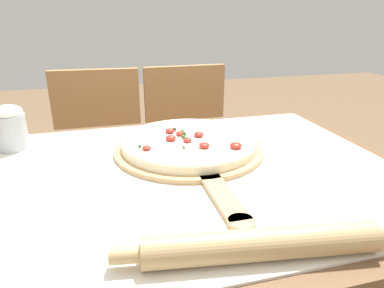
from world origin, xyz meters
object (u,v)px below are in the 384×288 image
at_px(pizza, 189,142).
at_px(chair_right, 190,149).
at_px(chair_left, 100,158).
at_px(flour_cup, 10,127).
at_px(rolling_pin, 262,244).
at_px(pizza_peel, 191,151).

bearing_deg(pizza, chair_right, 75.13).
relative_size(chair_left, flour_cup, 7.31).
height_order(chair_left, flour_cup, same).
xyz_separation_m(rolling_pin, flour_cup, (-0.46, 0.59, 0.04)).
bearing_deg(flour_cup, pizza, -16.86).
height_order(rolling_pin, flour_cup, flour_cup).
distance_m(pizza_peel, chair_left, 0.73).
bearing_deg(pizza_peel, chair_left, 111.03).
bearing_deg(rolling_pin, flour_cup, 128.01).
relative_size(rolling_pin, flour_cup, 3.69).
xyz_separation_m(pizza_peel, chair_right, (0.17, 0.64, -0.26)).
xyz_separation_m(chair_right, flour_cup, (-0.63, -0.48, 0.32)).
distance_m(pizza_peel, flour_cup, 0.49).
bearing_deg(pizza_peel, rolling_pin, -90.35).
bearing_deg(chair_left, rolling_pin, -73.59).
relative_size(pizza_peel, chair_right, 0.66).
xyz_separation_m(chair_left, flour_cup, (-0.21, -0.48, 0.32)).
bearing_deg(chair_left, pizza, -64.83).
bearing_deg(flour_cup, chair_left, 66.06).
height_order(pizza, flour_cup, flour_cup).
xyz_separation_m(pizza_peel, rolling_pin, (-0.00, -0.43, 0.02)).
bearing_deg(flour_cup, chair_right, 37.64).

